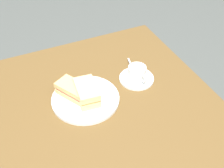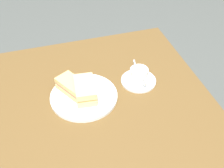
% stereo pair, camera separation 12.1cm
% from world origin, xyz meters
% --- Properties ---
extents(dining_table, '(1.08, 0.90, 0.71)m').
position_xyz_m(dining_table, '(0.00, 0.00, 0.63)').
color(dining_table, brown).
rests_on(dining_table, ground_plane).
extents(sandwich_plate, '(0.27, 0.27, 0.01)m').
position_xyz_m(sandwich_plate, '(-0.13, -0.05, 0.72)').
color(sandwich_plate, white).
rests_on(sandwich_plate, dining_table).
extents(sandwich_front, '(0.14, 0.09, 0.06)m').
position_xyz_m(sandwich_front, '(-0.12, -0.05, 0.76)').
color(sandwich_front, '#D8BB78').
rests_on(sandwich_front, sandwich_plate).
extents(sandwich_back, '(0.15, 0.13, 0.05)m').
position_xyz_m(sandwich_back, '(-0.16, -0.09, 0.75)').
color(sandwich_back, tan).
rests_on(sandwich_back, sandwich_plate).
extents(coffee_saucer, '(0.15, 0.15, 0.01)m').
position_xyz_m(coffee_saucer, '(-0.15, 0.19, 0.72)').
color(coffee_saucer, white).
rests_on(coffee_saucer, dining_table).
extents(coffee_cup, '(0.10, 0.08, 0.06)m').
position_xyz_m(coffee_cup, '(-0.15, 0.19, 0.75)').
color(coffee_cup, white).
rests_on(coffee_cup, coffee_saucer).
extents(spoon, '(0.10, 0.03, 0.01)m').
position_xyz_m(spoon, '(-0.22, 0.21, 0.73)').
color(spoon, silver).
rests_on(spoon, coffee_saucer).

